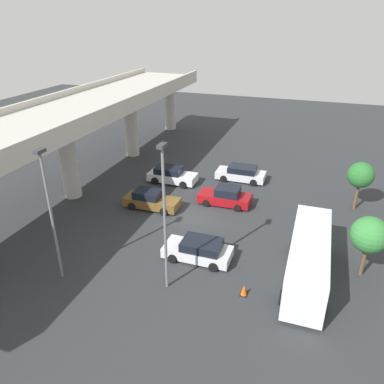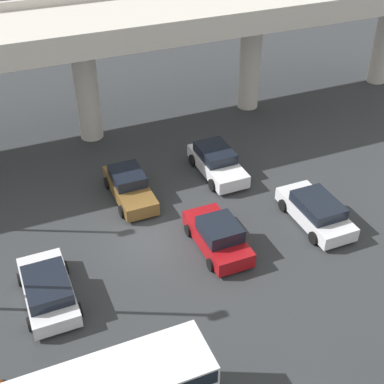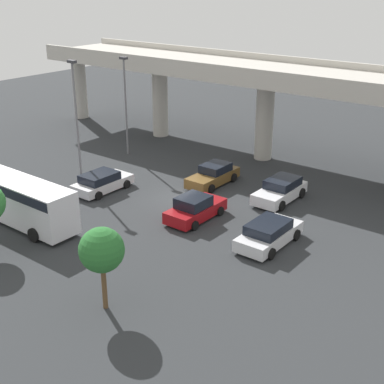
{
  "view_description": "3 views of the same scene",
  "coord_description": "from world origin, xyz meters",
  "px_view_note": "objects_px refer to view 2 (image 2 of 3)",
  "views": [
    {
      "loc": [
        -25.19,
        -8.61,
        14.89
      ],
      "look_at": [
        1.87,
        0.81,
        1.22
      ],
      "focal_mm": 35.0,
      "sensor_mm": 36.0,
      "label": 1
    },
    {
      "loc": [
        -6.0,
        -19.81,
        17.56
      ],
      "look_at": [
        3.23,
        2.05,
        0.72
      ],
      "focal_mm": 50.0,
      "sensor_mm": 36.0,
      "label": 2
    },
    {
      "loc": [
        22.14,
        -26.75,
        14.68
      ],
      "look_at": [
        1.52,
        -0.34,
        1.03
      ],
      "focal_mm": 50.0,
      "sensor_mm": 36.0,
      "label": 3
    }
  ],
  "objects_px": {
    "parked_car_1": "(129,186)",
    "parked_car_4": "(316,211)",
    "parked_car_3": "(217,162)",
    "parked_car_0": "(48,289)",
    "parked_car_2": "(218,236)"
  },
  "relations": [
    {
      "from": "parked_car_0",
      "to": "parked_car_4",
      "type": "xyz_separation_m",
      "value": [
        13.88,
        0.18,
        0.03
      ]
    },
    {
      "from": "parked_car_0",
      "to": "parked_car_1",
      "type": "height_order",
      "value": "parked_car_1"
    },
    {
      "from": "parked_car_1",
      "to": "parked_car_4",
      "type": "xyz_separation_m",
      "value": [
        8.26,
        -5.91,
        -0.0
      ]
    },
    {
      "from": "parked_car_0",
      "to": "parked_car_4",
      "type": "height_order",
      "value": "parked_car_4"
    },
    {
      "from": "parked_car_1",
      "to": "parked_car_2",
      "type": "bearing_deg",
      "value": 25.2
    },
    {
      "from": "parked_car_0",
      "to": "parked_car_1",
      "type": "xyz_separation_m",
      "value": [
        5.62,
        6.09,
        0.03
      ]
    },
    {
      "from": "parked_car_1",
      "to": "parked_car_3",
      "type": "relative_size",
      "value": 1.0
    },
    {
      "from": "parked_car_1",
      "to": "parked_car_4",
      "type": "height_order",
      "value": "parked_car_1"
    },
    {
      "from": "parked_car_3",
      "to": "parked_car_4",
      "type": "height_order",
      "value": "parked_car_3"
    },
    {
      "from": "parked_car_3",
      "to": "parked_car_4",
      "type": "distance_m",
      "value": 6.84
    },
    {
      "from": "parked_car_0",
      "to": "parked_car_2",
      "type": "height_order",
      "value": "parked_car_2"
    },
    {
      "from": "parked_car_4",
      "to": "parked_car_2",
      "type": "bearing_deg",
      "value": 88.46
    },
    {
      "from": "parked_car_1",
      "to": "parked_car_4",
      "type": "distance_m",
      "value": 10.16
    },
    {
      "from": "parked_car_0",
      "to": "parked_car_1",
      "type": "relative_size",
      "value": 0.97
    },
    {
      "from": "parked_car_3",
      "to": "parked_car_4",
      "type": "relative_size",
      "value": 0.98
    }
  ]
}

